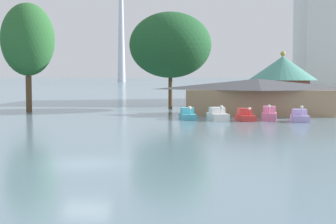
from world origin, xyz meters
name	(u,v)px	position (x,y,z in m)	size (l,w,h in m)	color
ground_plane	(86,164)	(0.00, 0.00, 0.00)	(2000.00, 2000.00, 0.00)	slate
pedal_boat_cyan	(188,115)	(3.54, 26.87, 0.47)	(2.06, 3.12, 1.42)	#4CB7CC
pedal_boat_white	(218,115)	(6.66, 26.04, 0.52)	(2.39, 3.28, 1.58)	white
pedal_boat_red	(245,116)	(9.41, 25.75, 0.48)	(2.15, 2.99, 1.42)	red
pedal_boat_pink	(269,114)	(11.84, 26.74, 0.56)	(1.72, 2.66, 1.61)	pink
pedal_boat_lavender	(300,117)	(14.65, 25.22, 0.48)	(1.55, 2.46, 1.64)	#B299D8
boathouse	(258,96)	(11.19, 33.61, 2.16)	(17.39, 7.42, 4.12)	#9E7F5B
green_roof_pavilion	(283,79)	(15.72, 48.04, 4.05)	(9.69, 9.69, 7.91)	brown
shoreline_tree_tall_left	(28,40)	(-16.43, 34.76, 8.83)	(6.48, 6.48, 13.28)	brown
shoreline_tree_mid	(170,45)	(0.27, 42.29, 8.53)	(10.91, 10.91, 12.90)	brown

